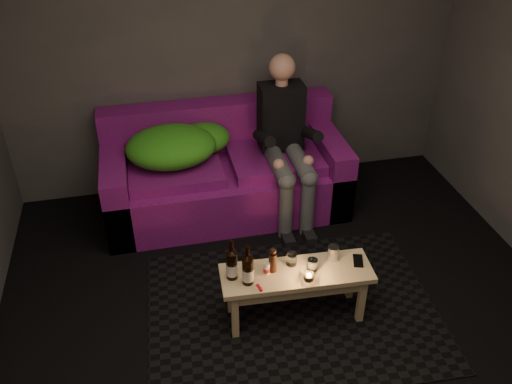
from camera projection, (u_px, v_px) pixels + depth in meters
The scene contains 17 objects.
floor at pixel (302, 357), 3.52m from camera, with size 4.50×4.50×0.00m, color black.
room at pixel (292, 93), 2.99m from camera, with size 4.50×4.50×4.50m.
rug at pixel (292, 310), 3.86m from camera, with size 2.03×1.48×0.01m, color black.
sofa at pixel (225, 174), 4.78m from camera, with size 2.06×0.93×0.89m.
green_blanket at pixel (176, 145), 4.51m from camera, with size 0.91×0.62×0.31m.
person at pixel (286, 138), 4.52m from camera, with size 0.37×0.86×1.38m.
coffee_table at pixel (296, 280), 3.63m from camera, with size 1.03×0.38×0.42m.
beer_bottle_a at pixel (232, 264), 3.48m from camera, with size 0.08×0.08×0.31m.
beer_bottle_b at pixel (248, 269), 3.44m from camera, with size 0.08×0.08×0.31m.
salt_shaker at pixel (267, 268), 3.55m from camera, with size 0.04×0.04×0.09m, color silver.
pepper_mill at pixel (273, 262), 3.56m from camera, with size 0.05×0.05×0.14m, color black.
tumbler_back at pixel (292, 259), 3.63m from camera, with size 0.07×0.07×0.09m, color white.
tealight at pixel (309, 277), 3.51m from camera, with size 0.07×0.07×0.05m.
tumbler_front at pixel (312, 265), 3.58m from camera, with size 0.07×0.07×0.09m, color white.
steel_cup at pixel (333, 253), 3.67m from camera, with size 0.08×0.08×0.10m, color silver.
smartphone at pixel (358, 261), 3.68m from camera, with size 0.06×0.13×0.01m, color black.
red_lighter at pixel (259, 288), 3.46m from camera, with size 0.02×0.07×0.01m, color red.
Camera 1 is at (-0.80, -2.21, 2.85)m, focal length 38.00 mm.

